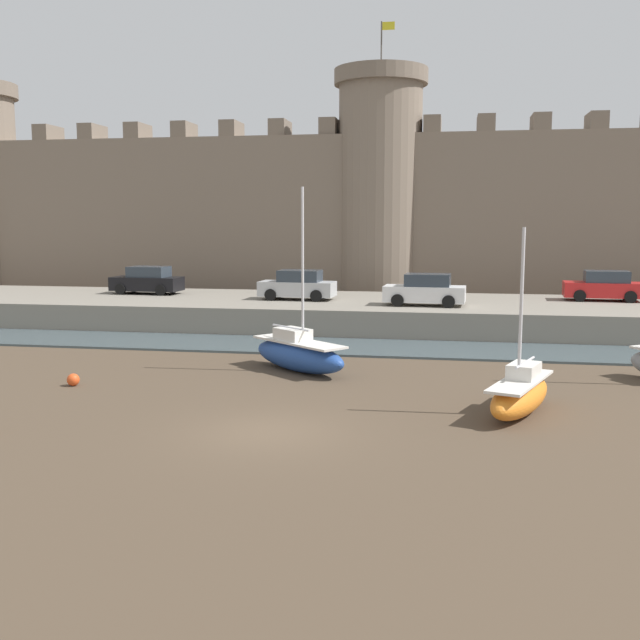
{
  "coord_description": "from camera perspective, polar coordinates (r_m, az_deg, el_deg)",
  "views": [
    {
      "loc": [
        4.88,
        -19.28,
        5.77
      ],
      "look_at": [
        0.64,
        4.61,
        2.5
      ],
      "focal_mm": 42.0,
      "sensor_mm": 36.0,
      "label": 1
    }
  ],
  "objects": [
    {
      "name": "sailboat_midflat_left",
      "position": [
        28.64,
        -1.65,
        -2.56
      ],
      "size": [
        4.7,
        4.23,
        6.97
      ],
      "color": "#234793",
      "rests_on": "ground"
    },
    {
      "name": "car_quay_centre_east",
      "position": [
        45.38,
        -13.02,
        2.94
      ],
      "size": [
        4.19,
        2.06,
        1.62
      ],
      "color": "black",
      "rests_on": "quay_road"
    },
    {
      "name": "quay_road",
      "position": [
        40.91,
        3.12,
        0.54
      ],
      "size": [
        70.99,
        10.0,
        1.4
      ],
      "primitive_type": "cube",
      "color": "gray",
      "rests_on": "ground"
    },
    {
      "name": "car_quay_east",
      "position": [
        43.23,
        20.82,
        2.41
      ],
      "size": [
        4.19,
        2.06,
        1.62
      ],
      "color": "red",
      "rests_on": "quay_road"
    },
    {
      "name": "car_quay_centre_west",
      "position": [
        40.96,
        -1.69,
        2.64
      ],
      "size": [
        4.19,
        2.06,
        1.62
      ],
      "color": "#B2B5B7",
      "rests_on": "quay_road"
    },
    {
      "name": "castle",
      "position": [
        50.63,
        4.57,
        8.66
      ],
      "size": [
        65.11,
        6.12,
        18.48
      ],
      "color": "#7A6B5B",
      "rests_on": "ground"
    },
    {
      "name": "water_channel",
      "position": [
        33.89,
        1.63,
        -2.05
      ],
      "size": [
        80.0,
        4.5,
        0.1
      ],
      "primitive_type": "cube",
      "color": "#47565B",
      "rests_on": "ground"
    },
    {
      "name": "car_quay_west",
      "position": [
        38.51,
        8.03,
        2.25
      ],
      "size": [
        4.19,
        2.06,
        1.62
      ],
      "color": "silver",
      "rests_on": "quay_road"
    },
    {
      "name": "ground_plane",
      "position": [
        20.7,
        -4.03,
        -8.52
      ],
      "size": [
        160.0,
        160.0,
        0.0
      ],
      "primitive_type": "plane",
      "color": "#4C3D2D"
    },
    {
      "name": "sailboat_foreground_right",
      "position": [
        23.17,
        15.01,
        -5.44
      ],
      "size": [
        2.64,
        4.57,
        5.55
      ],
      "color": "orange",
      "rests_on": "ground"
    },
    {
      "name": "mooring_buoy_mid_mud",
      "position": [
        27.55,
        -18.29,
        -4.34
      ],
      "size": [
        0.44,
        0.44,
        0.44
      ],
      "primitive_type": "sphere",
      "color": "#E04C1E",
      "rests_on": "ground"
    }
  ]
}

